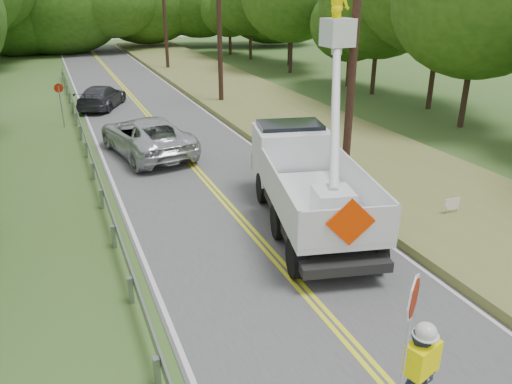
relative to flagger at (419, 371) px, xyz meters
name	(u,v)px	position (x,y,z in m)	size (l,w,h in m)	color
ground	(368,364)	(0.13, 1.53, -1.14)	(140.00, 140.00, 0.00)	#465D26
road	(187,159)	(0.13, 15.53, -1.13)	(7.20, 96.00, 0.03)	#4E4E50
guardrail	(90,152)	(-3.89, 16.44, -0.58)	(0.18, 48.00, 0.77)	gray
utility_poles	(264,27)	(5.13, 18.55, 4.13)	(1.60, 43.30, 10.00)	black
tall_grass_verge	(327,139)	(7.23, 15.53, -0.99)	(7.00, 96.00, 0.30)	olive
treeline_horizon	(75,2)	(-1.04, 57.89, 4.36)	(56.33, 14.72, 11.52)	#204B11
flagger	(419,371)	(0.00, 0.00, 0.00)	(1.16, 0.66, 3.14)	#191E33
bucket_truck	(304,165)	(2.37, 8.74, 0.51)	(5.01, 7.93, 7.30)	black
suv_silver	(146,136)	(-1.33, 16.96, -0.26)	(2.84, 6.15, 1.71)	silver
suv_darkgrey	(102,97)	(-2.13, 27.38, -0.42)	(1.96, 4.83, 1.40)	#3B3C44
stop_sign_permanent	(60,99)	(-4.63, 23.41, 0.43)	(0.50, 0.16, 2.39)	gray
yard_sign	(452,205)	(6.43, 6.15, -0.55)	(0.56, 0.06, 0.81)	white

